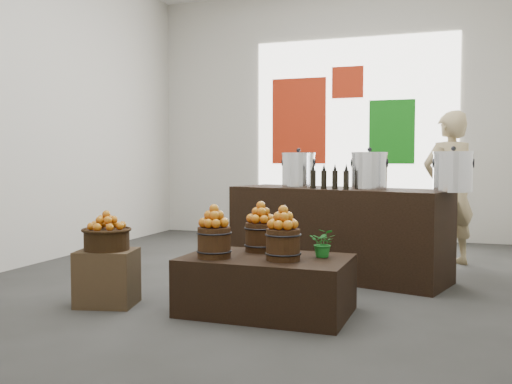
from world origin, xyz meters
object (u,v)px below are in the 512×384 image
(crate, at_px, (107,278))
(stock_pot_right, at_px, (453,173))
(wicker_basket, at_px, (107,240))
(stock_pot_left, at_px, (298,171))
(stock_pot_center, at_px, (369,172))
(shopper, at_px, (449,188))
(counter, at_px, (336,232))
(display_table, at_px, (266,285))

(crate, xyz_separation_m, stock_pot_right, (2.84, 1.51, 0.90))
(wicker_basket, distance_m, stock_pot_left, 2.39)
(stock_pot_left, height_order, stock_pot_right, same)
(crate, relative_size, stock_pot_center, 1.33)
(wicker_basket, height_order, shopper, shopper)
(counter, bearing_deg, display_table, -83.13)
(counter, height_order, stock_pot_center, stock_pot_center)
(stock_pot_right, bearing_deg, wicker_basket, -151.96)
(crate, bearing_deg, counter, 48.16)
(stock_pot_left, bearing_deg, crate, -121.09)
(counter, distance_m, stock_pot_left, 0.82)
(counter, bearing_deg, stock_pot_center, 0.00)
(wicker_basket, distance_m, stock_pot_right, 3.26)
(stock_pot_right, bearing_deg, crate, -151.96)
(stock_pot_left, bearing_deg, stock_pot_center, -16.22)
(wicker_basket, bearing_deg, stock_pot_center, 40.92)
(stock_pot_center, bearing_deg, shopper, 57.18)
(display_table, bearing_deg, crate, -170.61)
(wicker_basket, bearing_deg, crate, 0.00)
(stock_pot_right, distance_m, shopper, 1.48)
(counter, bearing_deg, stock_pot_right, 0.00)
(stock_pot_left, bearing_deg, wicker_basket, -121.09)
(display_table, distance_m, shopper, 3.19)
(crate, relative_size, display_table, 0.36)
(crate, height_order, counter, counter)
(crate, relative_size, counter, 0.21)
(counter, height_order, stock_pot_left, stock_pot_left)
(shopper, bearing_deg, stock_pot_left, -0.92)
(crate, bearing_deg, shopper, 46.65)
(display_table, relative_size, counter, 0.58)
(wicker_basket, relative_size, shopper, 0.21)
(shopper, bearing_deg, crate, 14.21)
(display_table, xyz_separation_m, stock_pot_center, (0.63, 1.55, 0.91))
(display_table, height_order, stock_pot_right, stock_pot_right)
(wicker_basket, xyz_separation_m, counter, (1.66, 1.85, -0.09))
(shopper, bearing_deg, display_table, 30.46)
(wicker_basket, relative_size, stock_pot_left, 1.07)
(crate, relative_size, shopper, 0.26)
(stock_pot_center, relative_size, stock_pot_right, 1.00)
(wicker_basket, height_order, stock_pot_center, stock_pot_center)
(crate, distance_m, display_table, 1.40)
(counter, bearing_deg, stock_pot_left, 180.00)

